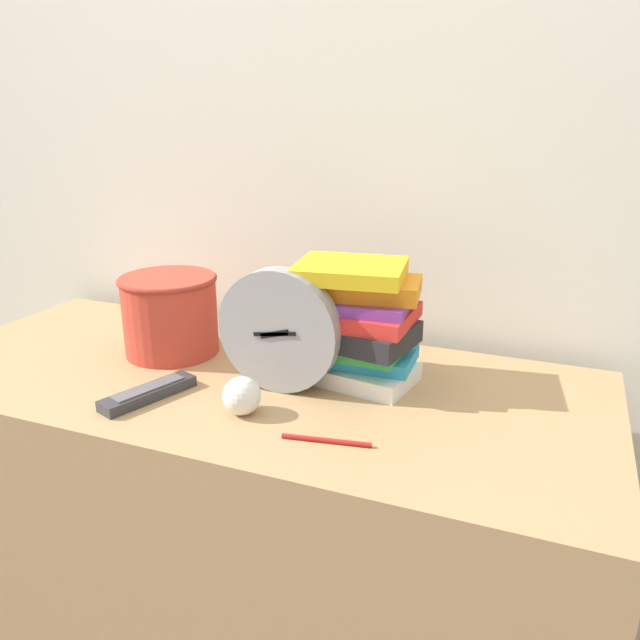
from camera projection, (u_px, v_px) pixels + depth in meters
wall_back at (315, 118)px, 1.39m from camera, size 6.00×0.04×2.40m
desk at (252, 531)px, 1.34m from camera, size 1.38×0.59×0.72m
desk_clock at (279, 331)px, 1.13m from camera, size 0.23×0.04×0.23m
book_stack at (354, 322)px, 1.18m from camera, size 0.26×0.19×0.23m
basket at (170, 312)px, 1.32m from camera, size 0.21×0.21×0.17m
tv_remote at (148, 393)px, 1.13m from camera, size 0.10×0.19×0.02m
crumpled_paper_ball at (242, 396)px, 1.06m from camera, size 0.07×0.07×0.07m
pen at (326, 440)px, 0.98m from camera, size 0.14×0.03×0.01m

